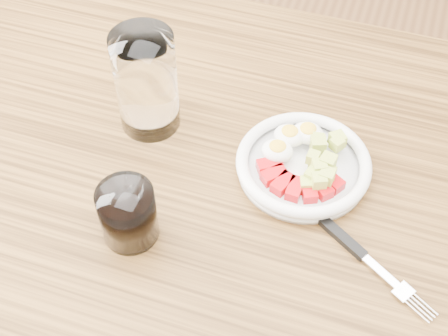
{
  "coord_description": "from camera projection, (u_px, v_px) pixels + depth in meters",
  "views": [
    {
      "loc": [
        0.17,
        -0.53,
        1.5
      ],
      "look_at": [
        -0.01,
        0.01,
        0.8
      ],
      "focal_mm": 50.0,
      "sensor_mm": 36.0,
      "label": 1
    }
  ],
  "objects": [
    {
      "name": "coffee_glass",
      "position": [
        128.0,
        214.0,
        0.84
      ],
      "size": [
        0.08,
        0.08,
        0.09
      ],
      "color": "white",
      "rests_on": "dining_table"
    },
    {
      "name": "water_glass",
      "position": [
        146.0,
        83.0,
        0.94
      ],
      "size": [
        0.1,
        0.1,
        0.17
      ],
      "primitive_type": "cylinder",
      "color": "white",
      "rests_on": "dining_table"
    },
    {
      "name": "dining_table",
      "position": [
        228.0,
        226.0,
        1.0
      ],
      "size": [
        1.5,
        0.9,
        0.77
      ],
      "color": "brown",
      "rests_on": "ground"
    },
    {
      "name": "bowl",
      "position": [
        303.0,
        163.0,
        0.93
      ],
      "size": [
        0.2,
        0.2,
        0.05
      ],
      "color": "white",
      "rests_on": "dining_table"
    },
    {
      "name": "fork",
      "position": [
        351.0,
        246.0,
        0.85
      ],
      "size": [
        0.2,
        0.13,
        0.01
      ],
      "color": "black",
      "rests_on": "dining_table"
    }
  ]
}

